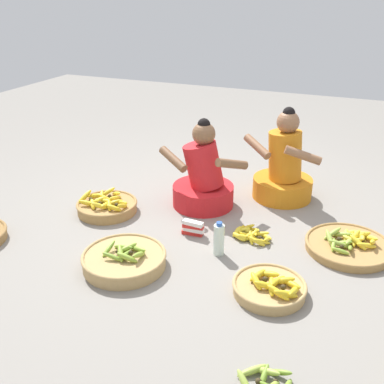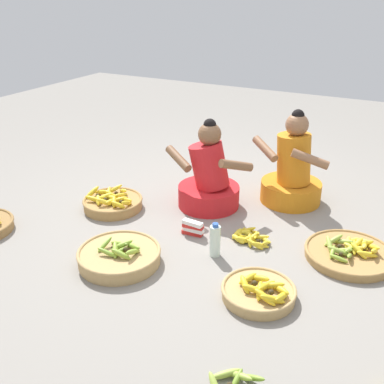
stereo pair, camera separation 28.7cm
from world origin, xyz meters
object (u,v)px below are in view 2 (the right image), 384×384
vendor_woman_front (209,180)px  banana_basket_front_center (259,291)px  water_bottle (215,240)px  banana_basket_back_right (119,256)px  banana_basket_mid_left (350,253)px  banana_basket_front_left (113,202)px  vendor_woman_behind (292,173)px  packet_carton_stack (193,228)px  loose_bananas_mid_right (249,237)px

vendor_woman_front → banana_basket_front_center: size_ratio=1.67×
water_bottle → vendor_woman_front: bearing=119.3°
banana_basket_back_right → banana_basket_mid_left: (1.38, 0.79, -0.02)m
banana_basket_back_right → banana_basket_front_left: bearing=130.0°
vendor_woman_front → water_bottle: 0.80m
vendor_woman_behind → vendor_woman_front: bearing=-144.8°
vendor_woman_front → packet_carton_stack: vendor_woman_front is taller
banana_basket_back_right → vendor_woman_front: bearing=82.2°
banana_basket_mid_left → packet_carton_stack: bearing=-168.6°
packet_carton_stack → banana_basket_back_right: bearing=-114.9°
banana_basket_front_left → banana_basket_front_center: (1.52, -0.57, -0.01)m
banana_basket_mid_left → banana_basket_front_center: banana_basket_mid_left is taller
vendor_woman_behind → loose_bananas_mid_right: vendor_woman_behind is taller
banana_basket_front_left → banana_basket_front_center: 1.63m
banana_basket_front_center → packet_carton_stack: banana_basket_front_center is taller
vendor_woman_front → banana_basket_back_right: (-0.15, -1.08, -0.19)m
vendor_woman_behind → loose_bananas_mid_right: (-0.06, -0.80, -0.24)m
banana_basket_mid_left → banana_basket_front_left: banana_basket_front_left is taller
banana_basket_mid_left → banana_basket_front_center: 0.82m
vendor_woman_behind → banana_basket_back_right: size_ratio=1.43×
banana_basket_back_right → loose_bananas_mid_right: (0.68, 0.69, -0.03)m
water_bottle → packet_carton_stack: (-0.27, 0.18, -0.06)m
banana_basket_back_right → water_bottle: 0.66m
banana_basket_mid_left → vendor_woman_behind: bearing=132.3°
banana_basket_front_left → vendor_woman_front: bearing=31.7°
vendor_woman_front → banana_basket_back_right: size_ratio=1.34×
banana_basket_back_right → banana_basket_front_center: banana_basket_back_right is taller
banana_basket_front_center → packet_carton_stack: size_ratio=2.64×
banana_basket_front_center → loose_bananas_mid_right: size_ratio=1.47×
banana_basket_mid_left → vendor_woman_front: bearing=167.0°
packet_carton_stack → loose_bananas_mid_right: bearing=16.5°
banana_basket_front_left → loose_bananas_mid_right: size_ratio=1.62×
packet_carton_stack → banana_basket_front_left: bearing=174.4°
vendor_woman_behind → banana_basket_mid_left: size_ratio=1.33×
banana_basket_mid_left → banana_basket_front_center: size_ratio=1.34×
vendor_woman_front → banana_basket_mid_left: vendor_woman_front is taller
water_bottle → banana_basket_front_left: bearing=166.5°
banana_basket_front_left → packet_carton_stack: (0.81, -0.08, 0.00)m
vendor_woman_front → loose_bananas_mid_right: 0.69m
vendor_woman_behind → banana_basket_front_left: 1.55m
banana_basket_front_center → banana_basket_back_right: bearing=-175.4°
packet_carton_stack → water_bottle: bearing=-33.7°
banana_basket_back_right → loose_bananas_mid_right: bearing=45.6°
vendor_woman_front → banana_basket_mid_left: bearing=-13.0°
banana_basket_front_center → water_bottle: size_ratio=1.82×
banana_basket_front_left → banana_basket_back_right: bearing=-50.0°
banana_basket_front_center → banana_basket_mid_left: bearing=60.8°
banana_basket_mid_left → loose_bananas_mid_right: banana_basket_mid_left is taller
vendor_woman_front → banana_basket_back_right: vendor_woman_front is taller
banana_basket_front_left → water_bottle: water_bottle is taller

